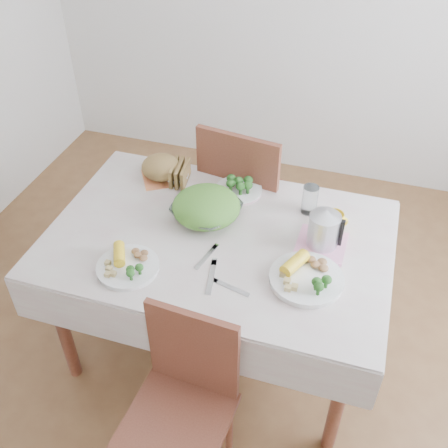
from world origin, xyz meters
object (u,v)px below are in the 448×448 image
(dinner_plate_right, at_px, (306,279))
(yellow_mug, at_px, (334,220))
(chair_near, at_px, (176,415))
(dinner_plate_left, at_px, (128,267))
(salad_bowl, at_px, (206,212))
(dining_table, at_px, (219,295))
(chair_far, at_px, (252,204))
(electric_kettle, at_px, (324,225))

(dinner_plate_right, bearing_deg, yellow_mug, 82.06)
(chair_near, relative_size, dinner_plate_left, 3.29)
(salad_bowl, xyz_separation_m, yellow_mug, (0.56, 0.11, 0.00))
(dinner_plate_right, distance_m, yellow_mug, 0.38)
(dining_table, bearing_deg, chair_near, -85.36)
(dining_table, distance_m, dinner_plate_right, 0.60)
(dinner_plate_left, distance_m, yellow_mug, 0.93)
(chair_far, height_order, yellow_mug, chair_far)
(dining_table, xyz_separation_m, chair_near, (0.06, -0.70, 0.09))
(dinner_plate_right, bearing_deg, dinner_plate_left, -167.97)
(dinner_plate_left, bearing_deg, electric_kettle, 27.23)
(chair_far, height_order, electric_kettle, same)
(dining_table, bearing_deg, yellow_mug, 24.65)
(chair_near, xyz_separation_m, electric_kettle, (0.39, 0.77, 0.42))
(dining_table, bearing_deg, salad_bowl, 130.73)
(yellow_mug, bearing_deg, salad_bowl, -168.79)
(salad_bowl, xyz_separation_m, electric_kettle, (0.54, -0.04, 0.09))
(chair_near, bearing_deg, yellow_mug, 69.57)
(salad_bowl, relative_size, electric_kettle, 1.58)
(chair_near, bearing_deg, dinner_plate_left, 135.34)
(dinner_plate_left, bearing_deg, dining_table, 46.65)
(salad_bowl, relative_size, dinner_plate_left, 1.12)
(dinner_plate_right, distance_m, electric_kettle, 0.25)
(chair_near, distance_m, salad_bowl, 0.89)
(salad_bowl, distance_m, dinner_plate_left, 0.46)
(dinner_plate_right, height_order, electric_kettle, electric_kettle)
(chair_far, xyz_separation_m, dinner_plate_left, (-0.28, -0.95, 0.31))
(salad_bowl, relative_size, yellow_mug, 3.12)
(dining_table, height_order, dinner_plate_right, dinner_plate_right)
(salad_bowl, distance_m, dinner_plate_right, 0.58)
(dining_table, relative_size, dinner_plate_left, 5.38)
(salad_bowl, height_order, yellow_mug, yellow_mug)
(chair_near, xyz_separation_m, yellow_mug, (0.42, 0.92, 0.33))
(chair_far, xyz_separation_m, salad_bowl, (-0.08, -0.54, 0.33))
(chair_far, height_order, dinner_plate_left, chair_far)
(dinner_plate_right, bearing_deg, chair_far, 118.40)
(chair_far, relative_size, electric_kettle, 5.49)
(dinner_plate_left, xyz_separation_m, dinner_plate_right, (0.71, 0.15, 0.00))
(yellow_mug, bearing_deg, dinner_plate_left, -145.50)
(yellow_mug, distance_m, electric_kettle, 0.17)
(dining_table, bearing_deg, dinner_plate_left, -133.35)
(dinner_plate_left, height_order, dinner_plate_right, dinner_plate_right)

